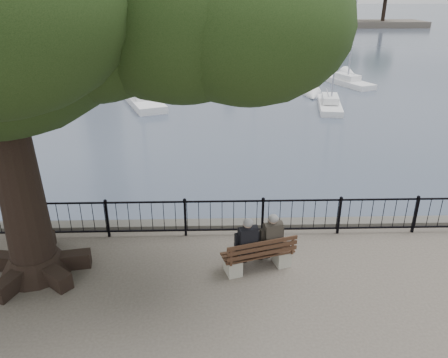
{
  "coord_description": "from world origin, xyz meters",
  "views": [
    {
      "loc": [
        -0.27,
        -7.41,
        5.97
      ],
      "look_at": [
        0.0,
        2.5,
        1.6
      ],
      "focal_mm": 35.0,
      "sensor_mm": 36.0,
      "label": 1
    }
  ],
  "objects_px": {
    "person_left": "(245,245)",
    "lion_monument": "(230,29)",
    "bench": "(259,258)",
    "person_right": "(270,241)"
  },
  "relations": [
    {
      "from": "person_left",
      "to": "lion_monument",
      "type": "height_order",
      "value": "lion_monument"
    },
    {
      "from": "bench",
      "to": "person_right",
      "type": "xyz_separation_m",
      "value": [
        0.26,
        0.18,
        0.33
      ]
    },
    {
      "from": "person_left",
      "to": "lion_monument",
      "type": "bearing_deg",
      "value": 88.17
    },
    {
      "from": "person_left",
      "to": "person_right",
      "type": "relative_size",
      "value": 1.0
    },
    {
      "from": "bench",
      "to": "person_right",
      "type": "bearing_deg",
      "value": 34.29
    },
    {
      "from": "person_left",
      "to": "bench",
      "type": "bearing_deg",
      "value": -1.41
    },
    {
      "from": "bench",
      "to": "lion_monument",
      "type": "relative_size",
      "value": 0.2
    },
    {
      "from": "bench",
      "to": "lion_monument",
      "type": "bearing_deg",
      "value": 88.53
    },
    {
      "from": "person_right",
      "to": "lion_monument",
      "type": "bearing_deg",
      "value": 88.84
    },
    {
      "from": "bench",
      "to": "person_left",
      "type": "relative_size",
      "value": 1.25
    }
  ]
}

